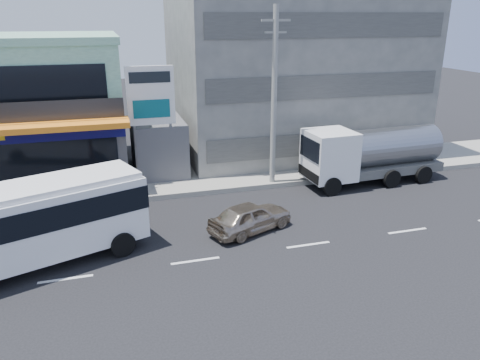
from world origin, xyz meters
name	(u,v)px	position (x,y,z in m)	size (l,w,h in m)	color
ground	(195,261)	(0.00, 0.00, 0.00)	(120.00, 120.00, 0.00)	black
sidewalk	(245,174)	(5.00, 9.50, 0.15)	(70.00, 5.00, 0.30)	gray
shop_building	(18,111)	(-8.00, 13.95, 4.00)	(12.40, 11.70, 8.00)	#49494E
concrete_building	(291,52)	(10.00, 15.00, 7.00)	(16.00, 12.00, 14.00)	gray
gap_structure	(158,145)	(0.00, 12.00, 1.75)	(3.00, 6.00, 3.50)	#49494E
satellite_dish	(158,120)	(0.00, 11.00, 3.58)	(1.50, 1.50, 0.15)	slate
billboard	(151,103)	(-0.50, 9.20, 4.93)	(2.60, 0.18, 6.90)	gray
utility_pole_near	(274,98)	(6.00, 7.40, 5.15)	(1.60, 0.30, 10.00)	#999993
minibus	(40,217)	(-5.81, 1.50, 2.02)	(8.49, 5.26, 3.39)	white
sedan	(250,217)	(3.00, 2.07, 0.70)	(1.65, 4.09, 1.39)	tan
tanker_truck	(368,154)	(11.64, 6.48, 1.79)	(8.56, 3.11, 3.33)	white
motorcycle_rider	(92,206)	(-4.00, 5.32, 0.74)	(1.83, 0.94, 2.23)	maroon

